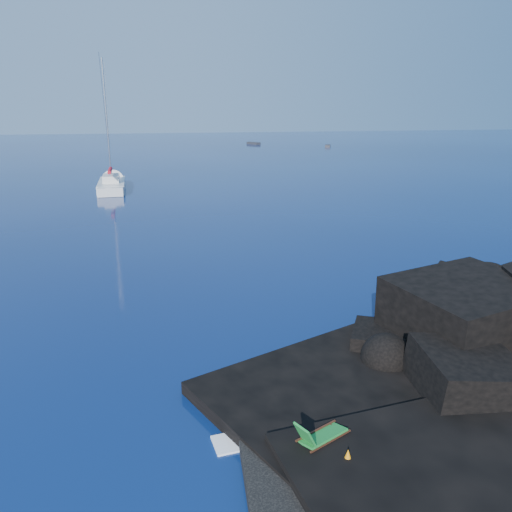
% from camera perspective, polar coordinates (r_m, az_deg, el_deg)
% --- Properties ---
extents(beach, '(9.08, 6.86, 0.70)m').
position_cam_1_polar(beach, '(14.89, 16.60, -22.63)').
color(beach, black).
rests_on(beach, ground).
extents(surf_foam, '(10.00, 8.00, 0.06)m').
position_cam_1_polar(surf_foam, '(18.35, 10.92, -14.05)').
color(surf_foam, white).
rests_on(surf_foam, ground).
extents(sailboat, '(3.05, 14.24, 14.91)m').
position_cam_1_polar(sailboat, '(62.37, -16.11, 7.29)').
color(sailboat, silver).
rests_on(sailboat, ground).
extents(deck_chair, '(1.71, 1.27, 1.07)m').
position_cam_1_polar(deck_chair, '(14.42, 7.74, -19.02)').
color(deck_chair, '#1A782D').
rests_on(deck_chair, beach).
extents(towel, '(2.13, 1.74, 0.05)m').
position_cam_1_polar(towel, '(14.47, 24.36, -22.95)').
color(towel, beige).
rests_on(towel, beach).
extents(sunbather, '(1.72, 1.23, 0.23)m').
position_cam_1_polar(sunbather, '(14.38, 24.43, -22.51)').
color(sunbather, tan).
rests_on(sunbather, towel).
extents(marker_cone, '(0.38, 0.38, 0.53)m').
position_cam_1_polar(marker_cone, '(14.01, 10.44, -21.77)').
color(marker_cone, orange).
rests_on(marker_cone, beach).
extents(distant_boat_a, '(3.14, 4.69, 0.60)m').
position_cam_1_polar(distant_boat_a, '(139.57, -0.29, 12.64)').
color(distant_boat_a, '#28282D').
rests_on(distant_boat_a, ground).
extents(distant_boat_b, '(2.73, 4.18, 0.53)m').
position_cam_1_polar(distant_boat_b, '(131.04, 8.19, 12.23)').
color(distant_boat_b, '#27272C').
rests_on(distant_boat_b, ground).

